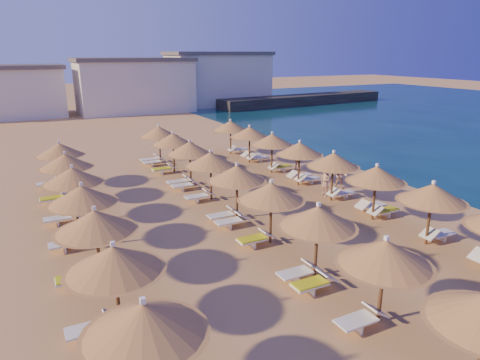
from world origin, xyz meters
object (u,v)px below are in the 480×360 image
jetty (304,100)px  parasol_row_west (253,183)px  beachgoer_c (298,160)px  beachgoer_a (325,182)px  beachgoer_b (341,176)px  parasol_row_east (354,168)px

jetty → parasol_row_west: 51.41m
beachgoer_c → beachgoer_a: bearing=-91.5°
parasol_row_west → beachgoer_c: bearing=44.5°
beachgoer_b → beachgoer_a: 1.77m
parasol_row_west → beachgoer_c: parasol_row_west is taller
parasol_row_west → beachgoer_a: 6.72m
parasol_row_east → parasol_row_west: 5.90m
jetty → parasol_row_west: bearing=-133.0°
jetty → parasol_row_east: 48.00m
jetty → beachgoer_c: bearing=-131.0°
parasol_row_east → beachgoer_c: (1.89, 7.65, -1.50)m
jetty → parasol_row_west: size_ratio=0.94×
beachgoer_c → beachgoer_a: 5.50m
beachgoer_b → beachgoer_c: bearing=137.5°
beachgoer_c → beachgoer_b: beachgoer_b is taller
beachgoer_b → beachgoer_a: bearing=-110.6°
parasol_row_east → parasol_row_west: size_ratio=1.00×
jetty → beachgoer_b: size_ratio=18.47×
jetty → beachgoer_a: bearing=-128.9°
jetty → parasol_row_east: bearing=-127.5°
jetty → parasol_row_east: size_ratio=0.94×
beachgoer_b → beachgoer_a: beachgoer_a is taller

